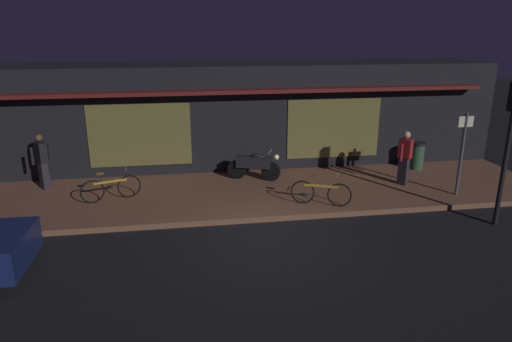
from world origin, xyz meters
TOP-DOWN VIEW (x-y plane):
  - ground_plane at (0.00, 0.00)m, footprint 60.00×60.00m
  - sidewalk_slab at (0.00, 3.00)m, footprint 18.00×4.00m
  - storefront_building at (0.00, 6.39)m, footprint 18.00×3.30m
  - motorcycle at (0.34, 4.01)m, footprint 1.63×0.81m
  - bicycle_parked at (-3.91, 2.86)m, footprint 1.59×0.60m
  - bicycle_extra at (1.77, 1.58)m, footprint 1.54×0.70m
  - person_photographer at (-6.00, 4.17)m, footprint 0.53×0.45m
  - person_bystander at (4.77, 2.85)m, footprint 0.53×0.45m
  - sign_post at (5.90, 1.75)m, footprint 0.44×0.09m
  - trash_bin at (5.97, 4.29)m, footprint 0.48×0.48m
  - traffic_light_pole at (5.89, -0.05)m, footprint 0.24×0.33m

SIDE VIEW (x-z plane):
  - ground_plane at x=0.00m, z-range 0.00..0.00m
  - sidewalk_slab at x=0.00m, z-range 0.00..0.15m
  - bicycle_parked at x=-3.91m, z-range 0.05..0.96m
  - bicycle_extra at x=1.77m, z-range 0.05..0.96m
  - trash_bin at x=5.97m, z-range 0.16..1.09m
  - motorcycle at x=0.34m, z-range 0.16..1.13m
  - person_photographer at x=-6.00m, z-range 0.19..1.86m
  - person_bystander at x=4.77m, z-range 0.19..1.86m
  - sign_post at x=5.90m, z-range 0.31..2.71m
  - storefront_building at x=0.00m, z-range 0.00..3.60m
  - traffic_light_pole at x=5.89m, z-range 0.68..4.28m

